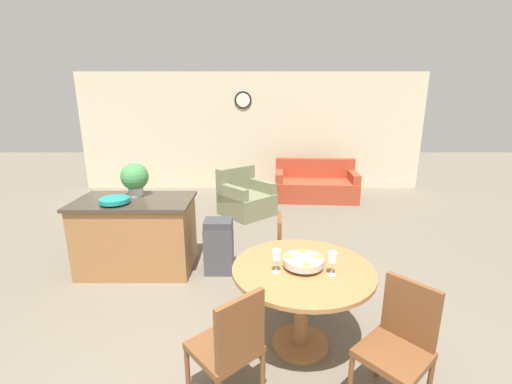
{
  "coord_description": "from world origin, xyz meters",
  "views": [
    {
      "loc": [
        0.1,
        -1.8,
        2.12
      ],
      "look_at": [
        0.1,
        2.41,
        0.96
      ],
      "focal_mm": 24.0,
      "sensor_mm": 36.0,
      "label": 1
    }
  ],
  "objects": [
    {
      "name": "wine_glass_left",
      "position": [
        0.26,
        0.69,
        0.91
      ],
      "size": [
        0.07,
        0.07,
        0.2
      ],
      "color": "silver",
      "rests_on": "dining_table"
    },
    {
      "name": "wine_glass_right",
      "position": [
        0.7,
        0.65,
        0.91
      ],
      "size": [
        0.07,
        0.07,
        0.2
      ],
      "color": "silver",
      "rests_on": "dining_table"
    },
    {
      "name": "armchair",
      "position": [
        -0.1,
        4.36,
        0.29
      ],
      "size": [
        1.16,
        1.16,
        0.87
      ],
      "rotation": [
        0.0,
        0.0,
        0.73
      ],
      "color": "#7A7F5B",
      "rests_on": "ground_plane"
    },
    {
      "name": "wall_back",
      "position": [
        -0.0,
        6.32,
        1.35
      ],
      "size": [
        8.0,
        0.09,
        2.7
      ],
      "color": "beige",
      "rests_on": "ground_plane"
    },
    {
      "name": "dining_chair_near_right",
      "position": [
        1.09,
        0.21,
        0.51
      ],
      "size": [
        0.59,
        0.59,
        0.91
      ],
      "rotation": [
        0.0,
        0.0,
        8.58
      ],
      "color": "brown",
      "rests_on": "ground_plane"
    },
    {
      "name": "dining_chair_near_left",
      "position": [
        -0.07,
        0.17,
        0.51
      ],
      "size": [
        0.59,
        0.59,
        0.91
      ],
      "rotation": [
        0.0,
        0.0,
        7.01
      ],
      "color": "brown",
      "rests_on": "ground_plane"
    },
    {
      "name": "fruit_bowl",
      "position": [
        0.49,
        0.77,
        0.82
      ],
      "size": [
        0.34,
        0.34,
        0.11
      ],
      "color": "#B7B29E",
      "rests_on": "dining_table"
    },
    {
      "name": "dining_table",
      "position": [
        0.49,
        0.77,
        0.59
      ],
      "size": [
        1.18,
        1.18,
        0.76
      ],
      "color": "#9E6B3D",
      "rests_on": "ground_plane"
    },
    {
      "name": "dining_chair_far_side",
      "position": [
        0.47,
        1.6,
        0.51
      ],
      "size": [
        0.44,
        0.44,
        0.91
      ],
      "rotation": [
        0.0,
        0.0,
        4.65
      ],
      "color": "brown",
      "rests_on": "ground_plane"
    },
    {
      "name": "trash_bin",
      "position": [
        -0.36,
        2.13,
        0.34
      ],
      "size": [
        0.35,
        0.3,
        0.69
      ],
      "color": "#47474C",
      "rests_on": "ground_plane"
    },
    {
      "name": "potted_plant",
      "position": [
        -1.42,
        2.39,
        1.16
      ],
      "size": [
        0.34,
        0.34,
        0.42
      ],
      "color": "beige",
      "rests_on": "kitchen_island"
    },
    {
      "name": "kitchen_island",
      "position": [
        -1.4,
        2.21,
        0.46
      ],
      "size": [
        1.42,
        0.82,
        0.92
      ],
      "color": "#9E6B3D",
      "rests_on": "ground_plane"
    },
    {
      "name": "teal_bowl",
      "position": [
        -1.55,
        2.02,
        0.97
      ],
      "size": [
        0.34,
        0.34,
        0.07
      ],
      "color": "teal",
      "rests_on": "kitchen_island"
    },
    {
      "name": "couch",
      "position": [
        1.39,
        5.38,
        0.29
      ],
      "size": [
        1.78,
        0.97,
        0.84
      ],
      "rotation": [
        0.0,
        0.0,
        -0.07
      ],
      "color": "#B24228",
      "rests_on": "ground_plane"
    }
  ]
}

